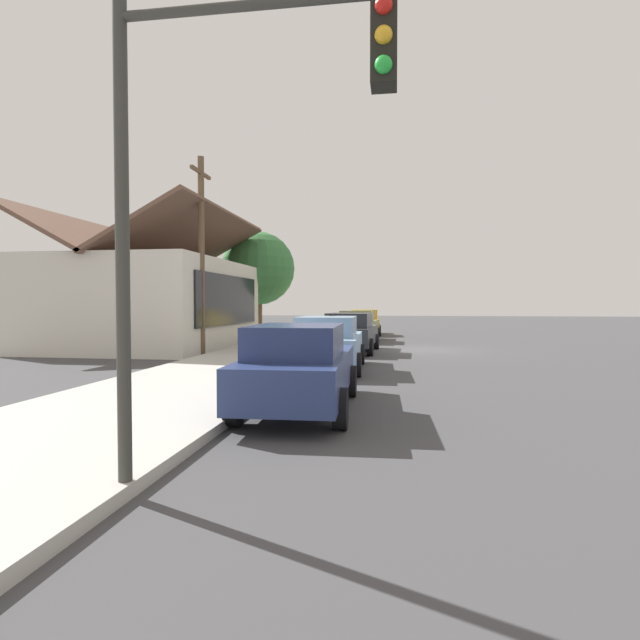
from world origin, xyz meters
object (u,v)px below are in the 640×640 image
car_mustard (364,322)px  fire_hydrant_red (261,363)px  car_skyblue (328,343)px  utility_pole_wooden (201,252)px  shade_tree (258,269)px  car_navy (300,367)px  car_olive (358,326)px  traffic_light_main (223,146)px  car_charcoal (351,332)px

car_mustard → fire_hydrant_red: car_mustard is taller
car_skyblue → utility_pole_wooden: utility_pole_wooden is taller
car_mustard → shade_tree: bearing=120.0°
car_navy → utility_pole_wooden: bearing=29.1°
car_olive → utility_pole_wooden: size_ratio=0.64×
car_mustard → utility_pole_wooden: 14.84m
car_navy → traffic_light_main: 5.10m
fire_hydrant_red → car_olive: bearing=-5.4°
car_mustard → fire_hydrant_red: size_ratio=6.58×
car_navy → car_charcoal: size_ratio=0.97×
utility_pole_wooden → shade_tree: bearing=2.8°
car_navy → traffic_light_main: bearing=179.3°
car_skyblue → traffic_light_main: size_ratio=0.88×
shade_tree → car_olive: bearing=-105.8°
car_skyblue → fire_hydrant_red: car_skyblue is taller
car_olive → shade_tree: shade_tree is taller
car_skyblue → shade_tree: 14.85m
car_skyblue → car_charcoal: size_ratio=0.97×
car_navy → car_mustard: bearing=-1.1°
car_mustard → traffic_light_main: size_ratio=0.90×
car_navy → utility_pole_wooden: size_ratio=0.61×
shade_tree → car_skyblue: bearing=-156.4°
car_charcoal → car_olive: 6.04m
car_skyblue → car_mustard: same height
car_olive → utility_pole_wooden: utility_pole_wooden is taller
utility_pole_wooden → fire_hydrant_red: size_ratio=10.56×
traffic_light_main → utility_pole_wooden: 14.81m
car_skyblue → fire_hydrant_red: bearing=150.6°
car_olive → traffic_light_main: bearing=-177.8°
car_mustard → traffic_light_main: 27.30m
traffic_light_main → car_navy: bearing=1.1°
shade_tree → traffic_light_main: (-23.36, -6.13, -0.46)m
car_navy → car_charcoal: bearing=-1.3°
car_navy → traffic_light_main: (-4.34, -0.08, 2.68)m
car_navy → car_skyblue: same height
shade_tree → car_charcoal: bearing=-142.1°
car_skyblue → utility_pole_wooden: (3.61, 5.34, 3.11)m
car_charcoal → traffic_light_main: traffic_light_main is taller
car_mustard → utility_pole_wooden: utility_pole_wooden is taller
car_charcoal → car_mustard: 11.49m
car_charcoal → shade_tree: (7.67, 5.97, 3.13)m
car_charcoal → utility_pole_wooden: 6.63m
utility_pole_wooden → car_charcoal: bearing=-69.9°
car_navy → fire_hydrant_red: 3.54m
car_olive → utility_pole_wooden: bearing=147.8°
shade_tree → utility_pole_wooden: bearing=-177.2°
car_charcoal → utility_pole_wooden: bearing=112.4°
car_navy → shade_tree: 20.20m
car_charcoal → car_mustard: (11.48, 0.16, -0.00)m
car_skyblue → car_mustard: bearing=-1.9°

